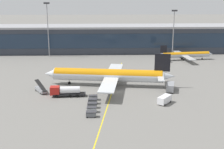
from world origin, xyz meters
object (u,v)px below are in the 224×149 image
object	(u,v)px
main_airliner	(109,75)
lavatory_truck	(170,87)
baggage_cart_3	(93,101)
baggage_cart_2	(92,105)
belt_loader	(41,89)
baggage_cart_1	(92,109)
crew_van	(165,99)
baggage_cart_0	(91,114)
fuel_tanker	(65,91)
commuter_jet_far	(185,55)
baggage_cart_4	(93,97)

from	to	relation	value
main_airliner	lavatory_truck	size ratio (longest dim) A/B	7.29
baggage_cart_3	baggage_cart_2	bearing A→B (deg)	-90.80
belt_loader	baggage_cart_1	world-z (taller)	belt_loader
crew_van	baggage_cart_1	size ratio (longest dim) A/B	1.94
baggage_cart_0	baggage_cart_3	size ratio (longest dim) A/B	1.00
fuel_tanker	commuter_jet_far	bearing A→B (deg)	44.57
lavatory_truck	baggage_cart_2	distance (m)	28.92
baggage_cart_4	commuter_jet_far	size ratio (longest dim) A/B	0.10
baggage_cart_1	baggage_cart_4	size ratio (longest dim) A/B	1.00
main_airliner	baggage_cart_1	size ratio (longest dim) A/B	16.89
lavatory_truck	baggage_cart_1	distance (m)	30.66
main_airliner	baggage_cart_0	xyz separation A→B (m)	(-5.15, -26.93, -3.00)
fuel_tanker	lavatory_truck	bearing A→B (deg)	7.57
baggage_cart_3	commuter_jet_far	distance (m)	71.05
baggage_cart_4	commuter_jet_far	world-z (taller)	commuter_jet_far
crew_van	baggage_cart_2	world-z (taller)	crew_van
baggage_cart_1	baggage_cart_3	size ratio (longest dim) A/B	1.00
belt_loader	baggage_cart_0	size ratio (longest dim) A/B	2.43
baggage_cart_3	baggage_cart_1	bearing A→B (deg)	-90.80
baggage_cart_1	commuter_jet_far	world-z (taller)	commuter_jet_far
fuel_tanker	lavatory_truck	size ratio (longest dim) A/B	1.76
lavatory_truck	baggage_cart_3	distance (m)	27.44
baggage_cart_2	baggage_cart_3	distance (m)	3.20
baggage_cart_2	belt_loader	bearing A→B (deg)	140.13
commuter_jet_far	crew_van	bearing A→B (deg)	-110.64
crew_van	baggage_cart_4	size ratio (longest dim) A/B	1.94
crew_van	belt_loader	xyz separation A→B (m)	(-37.83, 11.42, -0.32)
commuter_jet_far	baggage_cart_3	bearing A→B (deg)	-126.76
main_airliner	lavatory_truck	bearing A→B (deg)	-17.32
fuel_tanker	commuter_jet_far	distance (m)	71.68
fuel_tanker	baggage_cart_0	xyz separation A→B (m)	(8.42, -16.20, -0.96)
baggage_cart_0	belt_loader	bearing A→B (deg)	129.34
crew_van	baggage_cart_0	distance (m)	22.90
belt_loader	commuter_jet_far	world-z (taller)	commuter_jet_far
fuel_tanker	baggage_cart_1	world-z (taller)	fuel_tanker
baggage_cart_2	baggage_cart_4	world-z (taller)	same
fuel_tanker	main_airliner	bearing A→B (deg)	38.34
baggage_cart_0	fuel_tanker	bearing A→B (deg)	117.47
main_airliner	belt_loader	distance (m)	23.06
baggage_cart_4	fuel_tanker	bearing A→B (deg)	158.43
baggage_cart_2	baggage_cart_3	size ratio (longest dim) A/B	1.00
baggage_cart_2	commuter_jet_far	distance (m)	73.66
belt_loader	fuel_tanker	bearing A→B (deg)	-27.24
baggage_cart_0	commuter_jet_far	xyz separation A→B (m)	(42.64, 66.50, 1.82)
belt_loader	baggage_cart_2	size ratio (longest dim) A/B	2.43
fuel_tanker	baggage_cart_2	bearing A→B (deg)	-49.02
main_airliner	baggage_cart_4	distance (m)	15.28
fuel_tanker	commuter_jet_far	xyz separation A→B (m)	(51.06, 50.30, 0.86)
baggage_cart_3	crew_van	bearing A→B (deg)	-1.37
baggage_cart_0	baggage_cart_1	bearing A→B (deg)	89.20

